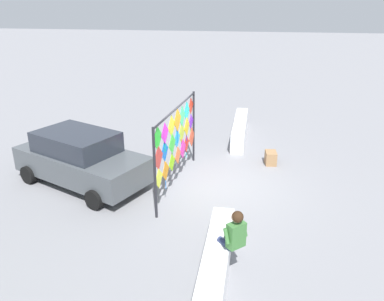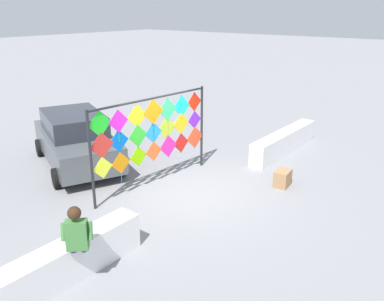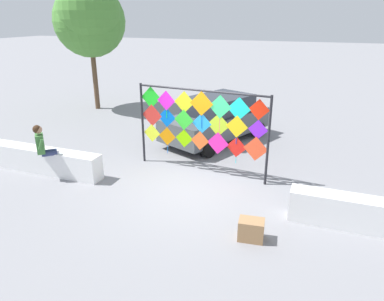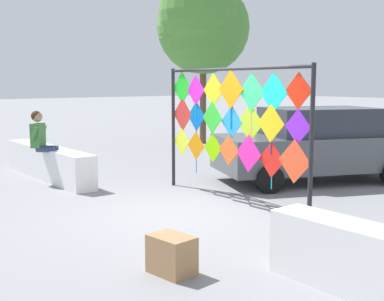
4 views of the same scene
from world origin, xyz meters
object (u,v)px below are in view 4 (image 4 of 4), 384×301
at_px(cardboard_box_large, 172,255).
at_px(tree_broadleaf, 200,23).
at_px(kite_display_rack, 231,117).
at_px(seated_vendor, 43,141).
at_px(parked_car, 315,144).

height_order(cardboard_box_large, tree_broadleaf, tree_broadleaf).
relative_size(kite_display_rack, seated_vendor, 2.50).
bearing_deg(seated_vendor, parked_car, 54.13).
bearing_deg(parked_car, tree_broadleaf, 161.52).
relative_size(seated_vendor, cardboard_box_large, 3.05).
height_order(seated_vendor, cardboard_box_large, seated_vendor).
distance_m(parked_car, tree_broadleaf, 7.90).
bearing_deg(tree_broadleaf, kite_display_rack, -35.73).
bearing_deg(cardboard_box_large, parked_car, 113.36).
xyz_separation_m(cardboard_box_large, tree_broadleaf, (-9.23, 7.96, 3.98)).
bearing_deg(seated_vendor, cardboard_box_large, -8.74).
bearing_deg(parked_car, kite_display_rack, -82.28).
relative_size(seated_vendor, tree_broadleaf, 0.27).
xyz_separation_m(parked_car, cardboard_box_large, (2.46, -5.70, -0.60)).
distance_m(cardboard_box_large, tree_broadleaf, 12.83).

